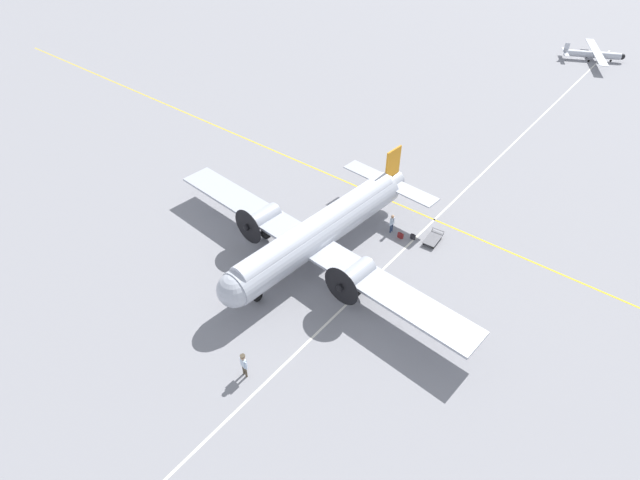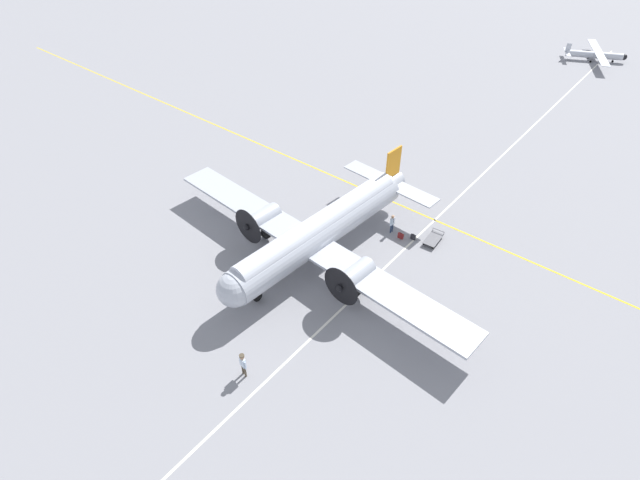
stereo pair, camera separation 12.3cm
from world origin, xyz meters
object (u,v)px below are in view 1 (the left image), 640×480
Objects in this scene: crew_foreground at (244,363)px; light_aircraft_distant at (594,54)px; passenger_boarding at (392,222)px; traffic_cone at (352,293)px; suitcase_near_door at (400,236)px; airliner_main at (316,233)px; suitcase_upright_spare at (413,237)px; baggage_cart at (433,238)px.

light_aircraft_distant is at bearing 100.52° from crew_foreground.
crew_foreground is 16.54m from passenger_boarding.
traffic_cone is (-1.71, 7.57, -0.71)m from passenger_boarding.
crew_foreground is at bearing 88.82° from suitcase_near_door.
passenger_boarding is (-2.55, -6.12, -1.43)m from airliner_main.
crew_foreground is 1.12× the size of passenger_boarding.
suitcase_near_door is 0.95m from suitcase_upright_spare.
passenger_boarding is 48.59m from light_aircraft_distant.
light_aircraft_distant is (1.96, -47.55, 0.57)m from baggage_cart.
airliner_main is at bearing -18.78° from traffic_cone.
baggage_cart is at bearing -150.41° from suitcase_near_door.
airliner_main is at bearing 59.38° from suitcase_near_door.
crew_foreground is at bearing 5.34° from passenger_boarding.
light_aircraft_distant reaches higher than baggage_cart.
light_aircraft_distant is at bearing 177.69° from baggage_cart.
airliner_main is 54.32× the size of suitcase_upright_spare.
suitcase_near_door is (-0.34, -16.34, -0.92)m from crew_foreground.
traffic_cone is at bearing 95.78° from suitcase_near_door.
suitcase_near_door is at bearing -84.22° from traffic_cone.
crew_foreground reaches higher than baggage_cart.
passenger_boarding is 3.35m from baggage_cart.
baggage_cart is (-2.48, -17.56, -0.87)m from crew_foreground.
light_aircraft_distant is at bearing -89.42° from traffic_cone.
baggage_cart is (-2.15, -1.22, 0.04)m from suitcase_near_door.
traffic_cone is (-4.26, 1.45, -2.13)m from airliner_main.
crew_foreground is 17.76m from baggage_cart.
baggage_cart is at bearing 92.92° from crew_foreground.
crew_foreground is 0.93× the size of baggage_cart.
suitcase_upright_spare is 1.52m from baggage_cart.
passenger_boarding is at bearing 161.31° from airliner_main.
light_aircraft_distant is (-3.70, -54.70, -1.58)m from airliner_main.
airliner_main is at bearing 55.98° from suitcase_upright_spare.
traffic_cone is at bearing 75.17° from airliner_main.
airliner_main reaches higher than baggage_cart.
airliner_main is 8.05m from suitcase_upright_spare.
baggage_cart is 3.15× the size of traffic_cone.
suitcase_near_door is at bearing 153.33° from airliner_main.
crew_foreground is 3.72× the size of suitcase_upright_spare.
baggage_cart reaches higher than suitcase_near_door.
light_aircraft_distant is 56.15m from traffic_cone.
light_aircraft_distant is (-0.18, -48.77, 0.61)m from suitcase_near_door.
light_aircraft_distant is (-0.52, -65.11, -0.30)m from crew_foreground.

